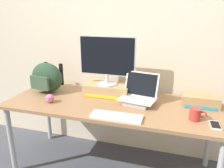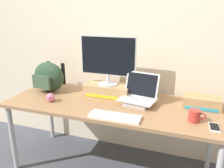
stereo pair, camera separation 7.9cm
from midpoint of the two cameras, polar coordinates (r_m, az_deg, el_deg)
The scene contains 12 objects.
ground_plane at distance 2.49m, azimuth 0.97°, elevation -20.49°, with size 20.00×20.00×0.00m, color #474C56.
back_wall at distance 2.43m, azimuth 4.82°, elevation 12.03°, with size 7.00×0.10×2.60m, color beige.
desk at distance 2.14m, azimuth 1.06°, elevation -6.24°, with size 1.97×0.77×0.74m.
toner_box_yellow at distance 2.28m, azimuth -0.01°, elevation -1.45°, with size 0.46×0.23×0.11m.
desktop_monitor at distance 2.19m, azimuth -0.02°, elevation 6.35°, with size 0.56×0.20×0.48m.
open_laptop at distance 2.08m, azimuth 7.78°, elevation -3.60°, with size 0.36×0.29×0.28m.
external_keyboard at distance 1.82m, azimuth 1.97°, elevation -8.23°, with size 0.42×0.14×0.02m.
messenger_backpack at distance 2.46m, azimuth -14.84°, elevation 1.80°, with size 0.39×0.28×0.31m.
coffee_mug at distance 1.87m, azimuth 21.38°, elevation -7.51°, with size 0.13×0.09×0.09m.
cell_phone at distance 1.85m, azimuth 25.67°, elevation -9.86°, with size 0.08×0.15×0.01m.
plush_toy at distance 2.18m, azimuth -14.33°, elevation -3.35°, with size 0.08×0.08×0.08m.
toner_box_cyan at distance 2.16m, azimuth 22.70°, elevation -4.18°, with size 0.32×0.18×0.10m.
Camera 2 is at (0.64, -1.84, 1.54)m, focal length 36.06 mm.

